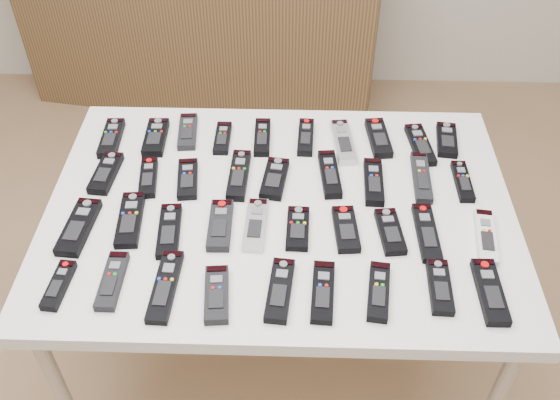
{
  "coord_description": "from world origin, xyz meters",
  "views": [
    {
      "loc": [
        0.12,
        -1.05,
        1.94
      ],
      "look_at": [
        0.08,
        0.15,
        0.8
      ],
      "focal_mm": 40.0,
      "sensor_mm": 36.0,
      "label": 1
    }
  ],
  "objects_px": {
    "remote_8": "(420,145)",
    "remote_35": "(379,291)",
    "remote_16": "(374,182)",
    "remote_33": "(280,290)",
    "remote_13": "(239,175)",
    "remote_26": "(390,232)",
    "remote_37": "(490,292)",
    "remote_34": "(323,292)",
    "remote_19": "(79,227)",
    "remote_27": "(427,232)",
    "remote_21": "(169,231)",
    "remote_7": "(379,138)",
    "remote_25": "(346,229)",
    "remote_28": "(486,237)",
    "remote_4": "(262,137)",
    "remote_11": "(148,178)",
    "remote_2": "(188,132)",
    "remote_23": "(256,225)",
    "remote_32": "(217,294)",
    "remote_1": "(156,137)",
    "remote_5": "(306,137)",
    "remote_9": "(447,140)",
    "remote_3": "(223,138)",
    "remote_24": "(298,228)",
    "remote_15": "(330,174)",
    "sideboard": "(199,25)",
    "remote_17": "(421,177)",
    "remote_18": "(463,181)",
    "remote_36": "(440,287)",
    "remote_10": "(106,173)",
    "remote_29": "(59,285)",
    "remote_22": "(220,225)",
    "remote_31": "(165,286)",
    "table": "(280,221)",
    "remote_12": "(188,179)",
    "remote_14": "(275,179)"
  },
  "relations": [
    {
      "from": "remote_11",
      "to": "remote_16",
      "type": "height_order",
      "value": "remote_16"
    },
    {
      "from": "remote_2",
      "to": "remote_25",
      "type": "height_order",
      "value": "remote_25"
    },
    {
      "from": "remote_9",
      "to": "remote_24",
      "type": "height_order",
      "value": "same"
    },
    {
      "from": "sideboard",
      "to": "remote_4",
      "type": "height_order",
      "value": "sideboard"
    },
    {
      "from": "remote_1",
      "to": "remote_37",
      "type": "height_order",
      "value": "same"
    },
    {
      "from": "remote_27",
      "to": "remote_21",
      "type": "bearing_deg",
      "value": -179.85
    },
    {
      "from": "sideboard",
      "to": "remote_3",
      "type": "bearing_deg",
      "value": -69.53
    },
    {
      "from": "remote_24",
      "to": "remote_15",
      "type": "bearing_deg",
      "value": 69.1
    },
    {
      "from": "remote_8",
      "to": "remote_35",
      "type": "height_order",
      "value": "remote_35"
    },
    {
      "from": "remote_5",
      "to": "remote_9",
      "type": "xyz_separation_m",
      "value": [
        0.42,
        0.0,
        -0.0
      ]
    },
    {
      "from": "remote_17",
      "to": "remote_29",
      "type": "relative_size",
      "value": 1.43
    },
    {
      "from": "remote_4",
      "to": "remote_25",
      "type": "height_order",
      "value": "same"
    },
    {
      "from": "remote_10",
      "to": "remote_32",
      "type": "relative_size",
      "value": 1.03
    },
    {
      "from": "remote_3",
      "to": "remote_8",
      "type": "xyz_separation_m",
      "value": [
        0.59,
        -0.02,
        0.0
      ]
    },
    {
      "from": "remote_33",
      "to": "remote_31",
      "type": "bearing_deg",
      "value": -175.59
    },
    {
      "from": "remote_3",
      "to": "remote_13",
      "type": "relative_size",
      "value": 0.73
    },
    {
      "from": "remote_18",
      "to": "remote_9",
      "type": "bearing_deg",
      "value": 94.06
    },
    {
      "from": "remote_14",
      "to": "remote_36",
      "type": "distance_m",
      "value": 0.55
    },
    {
      "from": "remote_1",
      "to": "remote_17",
      "type": "bearing_deg",
      "value": -13.09
    },
    {
      "from": "remote_22",
      "to": "remote_27",
      "type": "xyz_separation_m",
      "value": [
        0.53,
        -0.01,
        -0.0
      ]
    },
    {
      "from": "remote_11",
      "to": "remote_37",
      "type": "height_order",
      "value": "remote_37"
    },
    {
      "from": "remote_33",
      "to": "remote_10",
      "type": "bearing_deg",
      "value": 146.83
    },
    {
      "from": "remote_16",
      "to": "remote_33",
      "type": "relative_size",
      "value": 1.0
    },
    {
      "from": "remote_23",
      "to": "remote_32",
      "type": "distance_m",
      "value": 0.24
    },
    {
      "from": "remote_1",
      "to": "remote_27",
      "type": "height_order",
      "value": "remote_1"
    },
    {
      "from": "remote_13",
      "to": "remote_26",
      "type": "xyz_separation_m",
      "value": [
        0.4,
        -0.2,
        -0.0
      ]
    },
    {
      "from": "remote_4",
      "to": "remote_28",
      "type": "height_order",
      "value": "remote_4"
    },
    {
      "from": "remote_37",
      "to": "remote_34",
      "type": "bearing_deg",
      "value": -178.86
    },
    {
      "from": "table",
      "to": "remote_28",
      "type": "xyz_separation_m",
      "value": [
        0.52,
        -0.11,
        0.07
      ]
    },
    {
      "from": "remote_11",
      "to": "remote_37",
      "type": "bearing_deg",
      "value": -30.18
    },
    {
      "from": "remote_13",
      "to": "remote_33",
      "type": "distance_m",
      "value": 0.42
    },
    {
      "from": "remote_10",
      "to": "remote_17",
      "type": "distance_m",
      "value": 0.88
    },
    {
      "from": "remote_25",
      "to": "remote_28",
      "type": "xyz_separation_m",
      "value": [
        0.35,
        -0.02,
        -0.0
      ]
    },
    {
      "from": "remote_7",
      "to": "remote_13",
      "type": "distance_m",
      "value": 0.44
    },
    {
      "from": "remote_35",
      "to": "remote_22",
      "type": "bearing_deg",
      "value": 159.88
    },
    {
      "from": "table",
      "to": "remote_11",
      "type": "height_order",
      "value": "remote_11"
    },
    {
      "from": "remote_19",
      "to": "remote_35",
      "type": "xyz_separation_m",
      "value": [
        0.75,
        -0.19,
        -0.0
      ]
    },
    {
      "from": "remote_1",
      "to": "remote_18",
      "type": "height_order",
      "value": "remote_1"
    },
    {
      "from": "remote_23",
      "to": "remote_25",
      "type": "bearing_deg",
      "value": -0.16
    },
    {
      "from": "remote_4",
      "to": "remote_35",
      "type": "relative_size",
      "value": 0.99
    },
    {
      "from": "remote_4",
      "to": "remote_25",
      "type": "distance_m",
      "value": 0.44
    },
    {
      "from": "remote_19",
      "to": "remote_27",
      "type": "relative_size",
      "value": 0.98
    },
    {
      "from": "remote_18",
      "to": "remote_32",
      "type": "relative_size",
      "value": 1.0
    },
    {
      "from": "remote_2",
      "to": "remote_11",
      "type": "distance_m",
      "value": 0.23
    },
    {
      "from": "remote_26",
      "to": "remote_35",
      "type": "distance_m",
      "value": 0.2
    },
    {
      "from": "remote_9",
      "to": "remote_12",
      "type": "relative_size",
      "value": 0.97
    },
    {
      "from": "remote_2",
      "to": "remote_7",
      "type": "distance_m",
      "value": 0.58
    },
    {
      "from": "table",
      "to": "remote_36",
      "type": "bearing_deg",
      "value": -35.69
    },
    {
      "from": "remote_16",
      "to": "remote_29",
      "type": "xyz_separation_m",
      "value": [
        -0.77,
        -0.38,
        -0.0
      ]
    },
    {
      "from": "remote_33",
      "to": "remote_36",
      "type": "bearing_deg",
      "value": 8.67
    }
  ]
}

